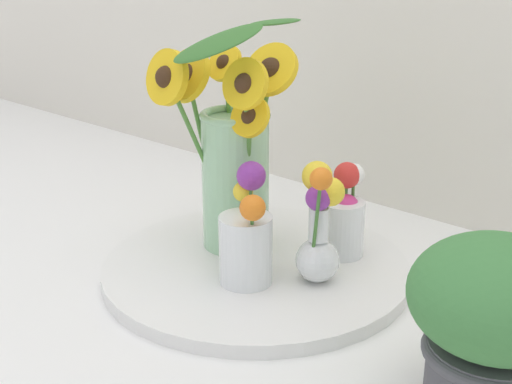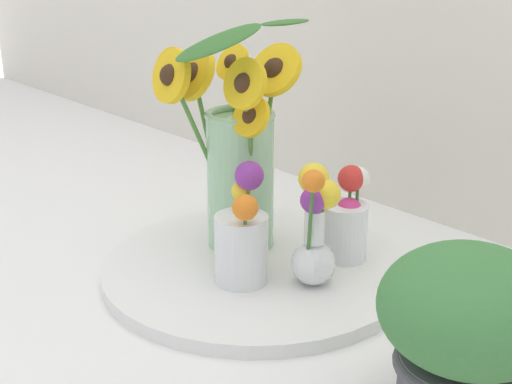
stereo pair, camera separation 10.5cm
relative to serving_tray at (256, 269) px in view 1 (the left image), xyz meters
name	(u,v)px [view 1 (the left image)]	position (x,y,z in m)	size (l,w,h in m)	color
ground_plane	(211,308)	(0.02, -0.12, -0.01)	(6.00, 6.00, 0.00)	white
serving_tray	(256,269)	(0.00, 0.00, 0.00)	(0.47, 0.47, 0.02)	white
mason_jar_sunflowers	(233,157)	(-0.07, 0.02, 0.16)	(0.21, 0.24, 0.37)	#99CC9E
vase_small_center	(247,237)	(0.03, -0.05, 0.08)	(0.09, 0.09, 0.17)	white
vase_bulb_right	(319,226)	(0.11, 0.01, 0.10)	(0.07, 0.08, 0.18)	white
vase_small_back	(344,216)	(0.08, 0.12, 0.07)	(0.07, 0.08, 0.14)	white
potted_plant	(494,318)	(0.40, -0.07, 0.10)	(0.19, 0.19, 0.20)	#4C4C51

